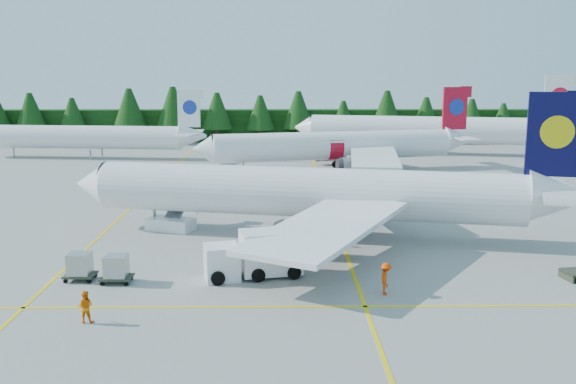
{
  "coord_description": "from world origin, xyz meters",
  "views": [
    {
      "loc": [
        1.06,
        -41.58,
        13.73
      ],
      "look_at": [
        1.67,
        11.45,
        3.5
      ],
      "focal_mm": 40.0,
      "sensor_mm": 36.0,
      "label": 1
    }
  ],
  "objects_px": {
    "service_truck": "(253,255)",
    "airliner_navy": "(297,193)",
    "airstairs": "(172,221)",
    "airliner_red": "(329,146)"
  },
  "relations": [
    {
      "from": "service_truck",
      "to": "airliner_navy",
      "type": "bearing_deg",
      "value": 60.45
    },
    {
      "from": "service_truck",
      "to": "airstairs",
      "type": "bearing_deg",
      "value": 106.81
    },
    {
      "from": "airstairs",
      "to": "service_truck",
      "type": "xyz_separation_m",
      "value": [
        7.57,
        -12.99,
        0.75
      ]
    },
    {
      "from": "airliner_navy",
      "to": "airstairs",
      "type": "bearing_deg",
      "value": -179.36
    },
    {
      "from": "airliner_navy",
      "to": "service_truck",
      "type": "height_order",
      "value": "airliner_navy"
    },
    {
      "from": "airstairs",
      "to": "airliner_navy",
      "type": "bearing_deg",
      "value": 9.7
    },
    {
      "from": "airliner_navy",
      "to": "airliner_red",
      "type": "xyz_separation_m",
      "value": [
        5.23,
        34.32,
        -0.25
      ]
    },
    {
      "from": "airliner_red",
      "to": "airstairs",
      "type": "bearing_deg",
      "value": -128.62
    },
    {
      "from": "airliner_red",
      "to": "airliner_navy",
      "type": "bearing_deg",
      "value": -110.93
    },
    {
      "from": "airstairs",
      "to": "service_truck",
      "type": "relative_size",
      "value": 0.89
    }
  ]
}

